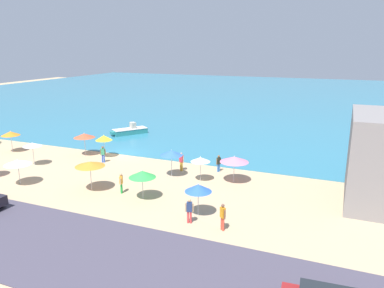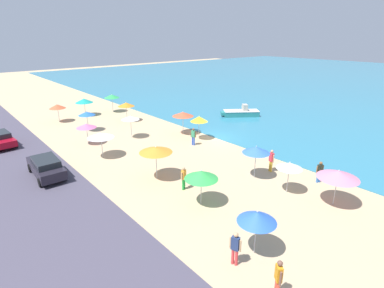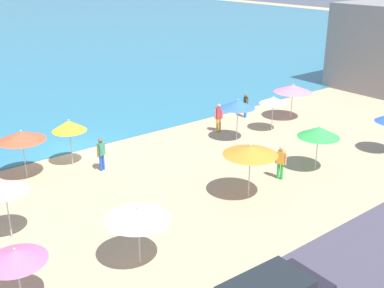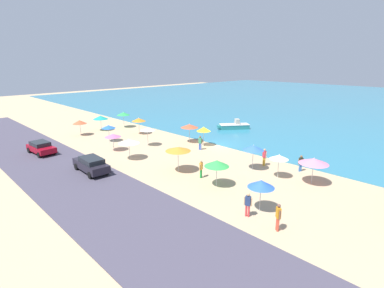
# 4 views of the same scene
# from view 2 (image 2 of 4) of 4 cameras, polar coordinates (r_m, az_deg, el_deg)

# --- Properties ---
(ground_plane) EXTENTS (160.00, 160.00, 0.00)m
(ground_plane) POSITION_cam_2_polar(r_m,az_deg,el_deg) (31.11, 4.60, 1.12)
(ground_plane) COLOR tan
(coastal_road) EXTENTS (80.00, 8.00, 0.06)m
(coastal_road) POSITION_cam_2_polar(r_m,az_deg,el_deg) (23.12, -29.19, -8.43)
(coastal_road) COLOR #474253
(coastal_road) RESTS_ON ground_plane
(beach_umbrella_0) EXTENTS (2.50, 2.50, 2.40)m
(beach_umbrella_0) POSITION_cam_2_polar(r_m,az_deg,el_deg) (20.32, 26.10, -5.24)
(beach_umbrella_0) COLOR #B2B2B7
(beach_umbrella_0) RESTS_ON ground_plane
(beach_umbrella_1) EXTENTS (2.04, 2.04, 2.52)m
(beach_umbrella_1) POSITION_cam_2_polar(r_m,az_deg,el_deg) (42.65, -15.05, 8.78)
(beach_umbrella_1) COLOR #B2B2B7
(beach_umbrella_1) RESTS_ON ground_plane
(beach_umbrella_2) EXTENTS (2.26, 2.26, 2.29)m
(beach_umbrella_2) POSITION_cam_2_polar(r_m,az_deg,el_deg) (26.71, -17.01, 1.60)
(beach_umbrella_2) COLOR #B2B2B7
(beach_umbrella_2) RESTS_ON ground_plane
(beach_umbrella_3) EXTENTS (1.73, 1.73, 2.25)m
(beach_umbrella_3) POSITION_cam_2_polar(r_m,az_deg,el_deg) (20.74, 18.10, -3.92)
(beach_umbrella_3) COLOR #B2B2B7
(beach_umbrella_3) RESTS_ON ground_plane
(beach_umbrella_4) EXTENTS (1.91, 1.91, 2.27)m
(beach_umbrella_4) POSITION_cam_2_polar(r_m,az_deg,el_deg) (39.89, -24.28, 6.55)
(beach_umbrella_4) COLOR #B2B2B7
(beach_umbrella_4) RESTS_ON ground_plane
(beach_umbrella_5) EXTENTS (1.89, 1.89, 2.39)m
(beach_umbrella_5) POSITION_cam_2_polar(r_m,az_deg,el_deg) (14.73, 12.29, -13.42)
(beach_umbrella_5) COLOR #B2B2B7
(beach_umbrella_5) RESTS_ON ground_plane
(beach_umbrella_6) EXTENTS (2.26, 2.26, 2.50)m
(beach_umbrella_6) POSITION_cam_2_polar(r_m,az_deg,el_deg) (31.76, -1.74, 5.72)
(beach_umbrella_6) COLOR #B2B2B7
(beach_umbrella_6) RESTS_ON ground_plane
(beach_umbrella_7) EXTENTS (2.10, 2.10, 2.38)m
(beach_umbrella_7) POSITION_cam_2_polar(r_m,az_deg,el_deg) (18.32, 1.78, -5.89)
(beach_umbrella_7) COLOR #B2B2B7
(beach_umbrella_7) RESTS_ON ground_plane
(beach_umbrella_8) EXTENTS (1.88, 1.88, 2.12)m
(beach_umbrella_8) POSITION_cam_2_polar(r_m,az_deg,el_deg) (30.48, -19.49, 3.28)
(beach_umbrella_8) COLOR #B2B2B7
(beach_umbrella_8) RESTS_ON ground_plane
(beach_umbrella_9) EXTENTS (2.42, 2.42, 2.56)m
(beach_umbrella_9) POSITION_cam_2_polar(r_m,az_deg,el_deg) (21.69, -6.92, -1.10)
(beach_umbrella_9) COLOR #B2B2B7
(beach_umbrella_9) RESTS_ON ground_plane
(beach_umbrella_10) EXTENTS (2.02, 2.02, 2.53)m
(beach_umbrella_10) POSITION_cam_2_polar(r_m,az_deg,el_deg) (22.21, 12.14, -1.08)
(beach_umbrella_10) COLOR #B2B2B7
(beach_umbrella_10) RESTS_ON ground_plane
(beach_umbrella_11) EXTENTS (1.81, 1.81, 2.40)m
(beach_umbrella_11) POSITION_cam_2_polar(r_m,az_deg,el_deg) (31.11, -11.65, 4.90)
(beach_umbrella_11) COLOR #B2B2B7
(beach_umbrella_11) RESTS_ON ground_plane
(beach_umbrella_12) EXTENTS (2.26, 2.26, 2.35)m
(beach_umbrella_12) POSITION_cam_2_polar(r_m,az_deg,el_deg) (41.82, -19.88, 7.78)
(beach_umbrella_12) COLOR #B2B2B7
(beach_umbrella_12) RESTS_ON ground_plane
(beach_umbrella_13) EXTENTS (1.79, 1.79, 2.27)m
(beach_umbrella_13) POSITION_cam_2_polar(r_m,az_deg,el_deg) (34.75, -19.43, 5.50)
(beach_umbrella_13) COLOR #B2B2B7
(beach_umbrella_13) RESTS_ON ground_plane
(beach_umbrella_14) EXTENTS (2.00, 2.00, 2.43)m
(beach_umbrella_14) POSITION_cam_2_polar(r_m,az_deg,el_deg) (37.50, -12.45, 7.38)
(beach_umbrella_14) COLOR #B2B2B7
(beach_umbrella_14) RESTS_ON ground_plane
(beach_umbrella_15) EXTENTS (1.75, 1.75, 2.50)m
(beach_umbrella_15) POSITION_cam_2_polar(r_m,az_deg,el_deg) (30.02, 1.35, 4.79)
(beach_umbrella_15) COLOR #B2B2B7
(beach_umbrella_15) RESTS_ON ground_plane
(bather_0) EXTENTS (0.46, 0.40, 1.83)m
(bather_0) POSITION_cam_2_polar(r_m,az_deg,el_deg) (13.42, 16.12, -23.20)
(bather_0) COLOR #E04A37
(bather_0) RESTS_ON ground_plane
(bather_1) EXTENTS (0.34, 0.54, 1.69)m
(bather_1) POSITION_cam_2_polar(r_m,az_deg,el_deg) (20.56, -1.61, -6.28)
(bather_1) COLOR green
(bather_1) RESTS_ON ground_plane
(bather_2) EXTENTS (0.55, 0.32, 1.75)m
(bather_2) POSITION_cam_2_polar(r_m,az_deg,el_deg) (14.54, 8.23, -18.81)
(bather_2) COLOR #D73B3F
(bather_2) RESTS_ON ground_plane
(bather_3) EXTENTS (0.55, 0.31, 1.80)m
(bather_3) POSITION_cam_2_polar(r_m,az_deg,el_deg) (23.95, 14.87, -2.86)
(bather_3) COLOR gold
(bather_3) RESTS_ON ground_plane
(bather_4) EXTENTS (0.54, 0.33, 1.72)m
(bather_4) POSITION_cam_2_polar(r_m,az_deg,el_deg) (28.74, 0.26, 1.61)
(bather_4) COLOR blue
(bather_4) RESTS_ON ground_plane
(bather_5) EXTENTS (0.36, 0.51, 1.62)m
(bather_5) POSITION_cam_2_polar(r_m,az_deg,el_deg) (23.37, 23.15, -4.73)
(bather_5) COLOR #336CBA
(bather_5) RESTS_ON ground_plane
(parked_car_0) EXTENTS (4.61, 2.01, 1.48)m
(parked_car_0) POSITION_cam_2_polar(r_m,az_deg,el_deg) (24.85, -26.04, -3.87)
(parked_car_0) COLOR #231F2A
(parked_car_0) RESTS_ON coastal_road
(parked_car_1) EXTENTS (4.14, 2.17, 1.37)m
(parked_car_1) POSITION_cam_2_polar(r_m,az_deg,el_deg) (33.64, -32.71, 0.80)
(parked_car_1) COLOR maroon
(parked_car_1) RESTS_ON coastal_road
(skiff_nearshore) EXTENTS (4.01, 4.73, 1.54)m
(skiff_nearshore) POSITION_cam_2_polar(r_m,az_deg,el_deg) (39.90, 9.31, 5.90)
(skiff_nearshore) COLOR teal
(skiff_nearshore) RESTS_ON sea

